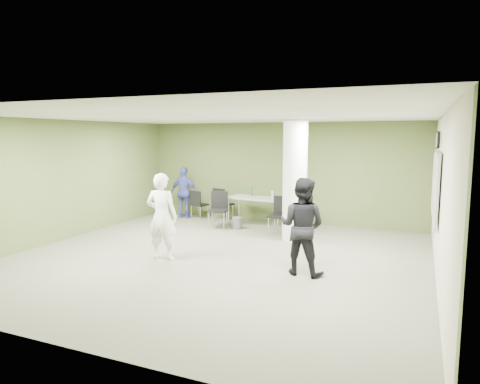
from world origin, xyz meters
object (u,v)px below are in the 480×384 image
at_px(woman_white, 162,216).
at_px(man_black, 302,226).
at_px(folding_table, 257,199).
at_px(chair_back_left, 198,202).
at_px(man_blue, 184,193).

relative_size(woman_white, man_black, 1.00).
distance_m(folding_table, chair_back_left, 2.00).
bearing_deg(man_blue, chair_back_left, -175.63).
relative_size(folding_table, woman_white, 1.00).
xyz_separation_m(folding_table, chair_back_left, (-1.97, 0.26, -0.24)).
bearing_deg(man_black, folding_table, -52.58).
distance_m(folding_table, man_blue, 2.40).
distance_m(chair_back_left, woman_white, 4.20).
height_order(folding_table, man_black, man_black).
relative_size(folding_table, man_blue, 1.13).
relative_size(chair_back_left, man_blue, 0.55).
bearing_deg(woman_white, folding_table, -108.39).
height_order(folding_table, man_blue, man_blue).
distance_m(chair_back_left, man_blue, 0.50).
bearing_deg(man_black, woman_white, 9.57).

